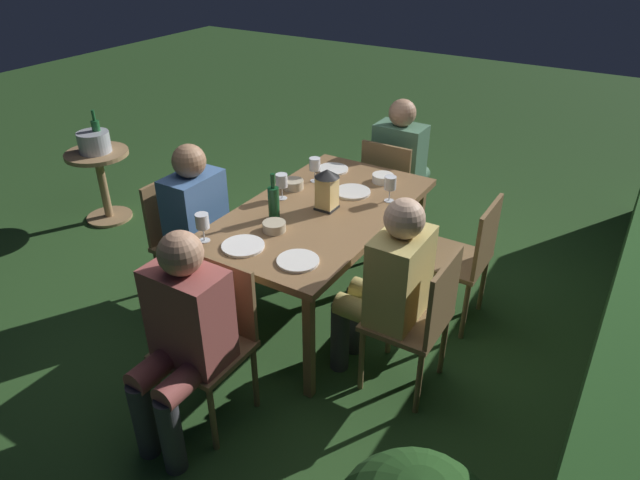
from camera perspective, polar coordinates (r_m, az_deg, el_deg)
ground_plane at (r=3.95m, az=0.00°, el=-6.60°), size 16.00×16.00×0.00m
dining_table at (r=3.58m, az=0.00°, el=2.30°), size 1.61×0.91×0.75m
chair_side_right_b at (r=3.10m, az=9.94°, el=-7.64°), size 0.42×0.40×0.87m
person_in_mustard at (r=3.07m, az=6.83°, el=-4.28°), size 0.38×0.47×1.15m
chair_side_left_b at (r=3.90m, az=-13.51°, el=0.48°), size 0.42×0.40×0.87m
person_in_blue at (r=3.70m, az=-11.60°, el=1.74°), size 0.38×0.47×1.15m
chair_head_far at (r=2.99m, az=-10.79°, el=-9.35°), size 0.40×0.42×0.87m
person_in_rust at (r=2.79m, az=-13.74°, el=-9.03°), size 0.48×0.38×1.15m
chair_head_near at (r=4.51m, az=7.07°, el=5.32°), size 0.40×0.42×0.87m
person_in_green at (r=4.61m, az=8.24°, el=7.89°), size 0.48×0.38×1.15m
chair_side_right_a at (r=3.68m, az=14.34°, el=-1.57°), size 0.42×0.40×0.87m
lantern_centerpiece at (r=3.49m, az=0.70°, el=5.33°), size 0.15×0.15×0.27m
green_bottle_on_table at (r=3.40m, az=-4.67°, el=3.85°), size 0.07×0.07×0.29m
wine_glass_a at (r=3.63m, az=7.06°, el=5.58°), size 0.08×0.08×0.17m
wine_glass_b at (r=3.21m, az=-11.73°, el=1.74°), size 0.08×0.08×0.17m
wine_glass_c at (r=3.64m, az=-3.90°, el=5.84°), size 0.08×0.08×0.17m
wine_glass_d at (r=3.88m, az=-0.53°, el=7.51°), size 0.08×0.08×0.17m
plate_a at (r=3.76m, az=3.28°, el=4.86°), size 0.24×0.24×0.01m
plate_b at (r=3.01m, az=-2.23°, el=-2.11°), size 0.23×0.23×0.01m
plate_c at (r=4.10m, az=1.30°, el=7.13°), size 0.22×0.22×0.01m
plate_d at (r=3.17m, az=-7.74°, el=-0.60°), size 0.24×0.24×0.01m
bowl_olives at (r=3.30m, az=-4.62°, el=1.39°), size 0.14×0.14×0.05m
bowl_bread at (r=3.93m, az=6.32°, el=6.22°), size 0.15×0.15×0.05m
bowl_salad at (r=3.81m, az=-2.71°, el=5.65°), size 0.14×0.14×0.06m
side_table at (r=5.21m, az=-21.13°, el=6.11°), size 0.52×0.52×0.62m
ice_bucket at (r=5.11m, az=-21.75°, el=9.25°), size 0.26×0.26×0.34m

